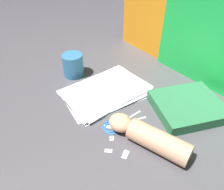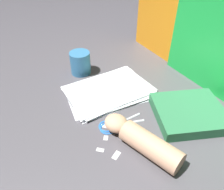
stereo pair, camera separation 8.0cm
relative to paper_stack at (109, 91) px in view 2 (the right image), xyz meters
name	(u,v)px [view 2 (the right image)]	position (x,y,z in m)	size (l,w,h in m)	color
ground_plane	(108,102)	(0.05, -0.03, -0.01)	(6.00, 6.00, 0.00)	#4C494F
backdrop_panel_left	(173,13)	(-0.12, 0.39, 0.23)	(0.50, 0.04, 0.47)	orange
paper_stack	(109,91)	(0.00, 0.00, 0.00)	(0.26, 0.36, 0.02)	white
book_closed	(189,113)	(0.26, 0.19, 0.01)	(0.28, 0.30, 0.04)	#2D7247
scissors	(113,125)	(0.18, -0.07, 0.00)	(0.08, 0.17, 0.01)	silver
hand_forearm	(142,140)	(0.30, -0.04, 0.03)	(0.29, 0.16, 0.07)	tan
paper_scrap_near	(106,138)	(0.21, -0.12, -0.01)	(0.02, 0.02, 0.00)	white
paper_scrap_mid	(116,155)	(0.29, -0.12, -0.01)	(0.03, 0.04, 0.00)	white
paper_scrap_far	(104,126)	(0.16, -0.10, -0.01)	(0.03, 0.03, 0.00)	white
paper_scrap_side	(100,150)	(0.25, -0.16, -0.01)	(0.03, 0.03, 0.00)	white
mug	(80,63)	(-0.20, -0.05, 0.04)	(0.09, 0.09, 0.10)	teal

